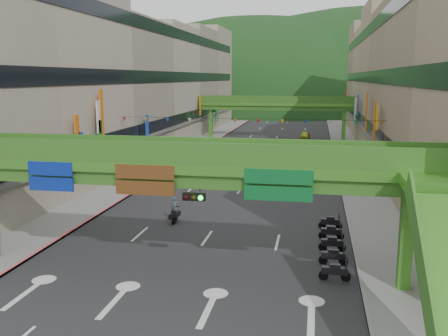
# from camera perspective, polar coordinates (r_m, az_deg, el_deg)

# --- Properties ---
(ground) EXTENTS (320.00, 320.00, 0.00)m
(ground) POSITION_cam_1_polar(r_m,az_deg,el_deg) (21.54, -9.23, -17.89)
(ground) COLOR black
(ground) RESTS_ON ground
(road_slab) EXTENTS (18.00, 140.00, 0.02)m
(road_slab) POSITION_cam_1_polar(r_m,az_deg,el_deg) (68.87, 4.87, 1.84)
(road_slab) COLOR #28282B
(road_slab) RESTS_ON ground
(sidewalk_left) EXTENTS (4.00, 140.00, 0.15)m
(sidewalk_left) POSITION_cam_1_polar(r_m,az_deg,el_deg) (70.78, -4.03, 2.13)
(sidewalk_left) COLOR gray
(sidewalk_left) RESTS_ON ground
(sidewalk_right) EXTENTS (4.00, 140.00, 0.15)m
(sidewalk_right) POSITION_cam_1_polar(r_m,az_deg,el_deg) (68.68, 14.04, 1.59)
(sidewalk_right) COLOR gray
(sidewalk_right) RESTS_ON ground
(curb_left) EXTENTS (0.20, 140.00, 0.18)m
(curb_left) POSITION_cam_1_polar(r_m,az_deg,el_deg) (70.33, -2.53, 2.11)
(curb_left) COLOR #CC5959
(curb_left) RESTS_ON ground
(curb_right) EXTENTS (0.20, 140.00, 0.18)m
(curb_right) POSITION_cam_1_polar(r_m,az_deg,el_deg) (68.58, 12.46, 1.66)
(curb_right) COLOR gray
(curb_right) RESTS_ON ground
(building_row_left) EXTENTS (12.80, 95.00, 19.00)m
(building_row_left) POSITION_cam_1_polar(r_m,az_deg,el_deg) (72.47, -10.29, 9.63)
(building_row_left) COLOR #9E937F
(building_row_left) RESTS_ON ground
(building_row_right) EXTENTS (12.80, 95.00, 19.00)m
(building_row_right) POSITION_cam_1_polar(r_m,az_deg,el_deg) (68.91, 21.07, 9.09)
(building_row_right) COLOR gray
(building_row_right) RESTS_ON ground
(overpass_near) EXTENTS (28.00, 12.27, 7.10)m
(overpass_near) POSITION_cam_1_polar(r_m,az_deg,el_deg) (24.38, -3.26, -1.36)
(overpass_near) COLOR #4C9E2D
(overpass_near) RESTS_ON ground
(overpass_far) EXTENTS (28.00, 2.20, 7.10)m
(overpass_far) POSITION_cam_1_polar(r_m,az_deg,el_deg) (83.20, 5.97, 7.01)
(overpass_far) COLOR #4C9E2D
(overpass_far) RESTS_ON ground
(hill_left) EXTENTS (168.00, 140.00, 112.00)m
(hill_left) POSITION_cam_1_polar(r_m,az_deg,el_deg) (179.40, 3.60, 7.07)
(hill_left) COLOR #1C4419
(hill_left) RESTS_ON ground
(hill_right) EXTENTS (208.00, 176.00, 128.00)m
(hill_right) POSITION_cam_1_polar(r_m,az_deg,el_deg) (198.91, 15.93, 7.01)
(hill_right) COLOR #1C4419
(hill_right) RESTS_ON ground
(bunting_string) EXTENTS (26.00, 0.36, 0.47)m
(bunting_string) POSITION_cam_1_polar(r_m,az_deg,el_deg) (48.44, 2.61, 5.37)
(bunting_string) COLOR black
(bunting_string) RESTS_ON ground
(scooter_rider_near) EXTENTS (0.66, 1.60, 1.85)m
(scooter_rider_near) POSITION_cam_1_polar(r_m,az_deg,el_deg) (35.49, -5.66, -4.91)
(scooter_rider_near) COLOR black
(scooter_rider_near) RESTS_ON ground
(scooter_rider_mid) EXTENTS (0.87, 1.60, 2.08)m
(scooter_rider_mid) POSITION_cam_1_polar(r_m,az_deg,el_deg) (44.23, 7.79, -1.59)
(scooter_rider_mid) COLOR black
(scooter_rider_mid) RESTS_ON ground
(scooter_rider_left) EXTENTS (1.13, 1.60, 2.18)m
(scooter_rider_left) POSITION_cam_1_polar(r_m,az_deg,el_deg) (51.08, -0.75, 0.15)
(scooter_rider_left) COLOR gray
(scooter_rider_left) RESTS_ON ground
(scooter_rider_far) EXTENTS (0.96, 1.60, 2.20)m
(scooter_rider_far) POSITION_cam_1_polar(r_m,az_deg,el_deg) (52.88, -0.03, 0.52)
(scooter_rider_far) COLOR maroon
(scooter_rider_far) RESTS_ON ground
(parked_scooter_row) EXTENTS (1.60, 9.35, 1.08)m
(parked_scooter_row) POSITION_cam_1_polar(r_m,az_deg,el_deg) (30.37, 12.28, -8.37)
(parked_scooter_row) COLOR black
(parked_scooter_row) RESTS_ON ground
(car_silver) EXTENTS (1.74, 3.97, 1.27)m
(car_silver) POSITION_cam_1_polar(r_m,az_deg,el_deg) (54.69, -0.84, 0.32)
(car_silver) COLOR #A1A2A7
(car_silver) RESTS_ON ground
(car_yellow) EXTENTS (1.72, 3.77, 1.25)m
(car_yellow) POSITION_cam_1_polar(r_m,az_deg,el_deg) (84.18, 9.22, 3.71)
(car_yellow) COLOR #B0BB20
(car_yellow) RESTS_ON ground
(pedestrian_red) EXTENTS (0.93, 0.75, 1.82)m
(pedestrian_red) POSITION_cam_1_polar(r_m,az_deg,el_deg) (47.30, 17.05, -1.38)
(pedestrian_red) COLOR red
(pedestrian_red) RESTS_ON ground
(pedestrian_dark) EXTENTS (1.06, 0.65, 1.69)m
(pedestrian_dark) POSITION_cam_1_polar(r_m,az_deg,el_deg) (50.21, 16.68, -0.78)
(pedestrian_dark) COLOR black
(pedestrian_dark) RESTS_ON ground
(pedestrian_blue) EXTENTS (0.87, 0.57, 1.83)m
(pedestrian_blue) POSITION_cam_1_polar(r_m,az_deg,el_deg) (55.06, 16.15, 0.28)
(pedestrian_blue) COLOR #384961
(pedestrian_blue) RESTS_ON ground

